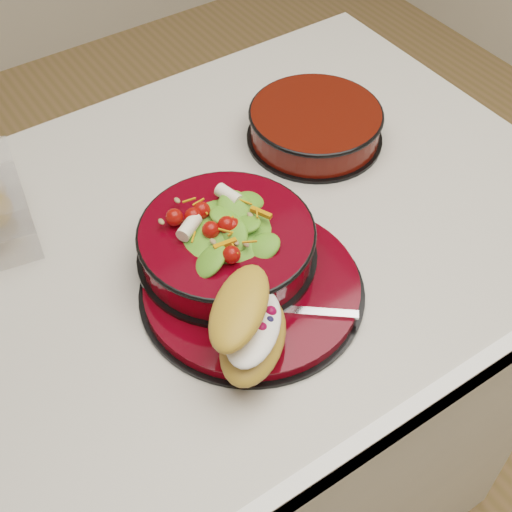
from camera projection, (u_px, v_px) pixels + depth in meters
island_counter at (184, 423)px, 1.29m from camera, size 1.24×0.74×0.90m
dinner_plate at (253, 288)px, 0.92m from camera, size 0.29×0.29×0.02m
salad_bowl at (226, 237)px, 0.91m from camera, size 0.24×0.24×0.10m
croissant at (250, 325)px, 0.82m from camera, size 0.15×0.16×0.08m
fork at (288, 310)px, 0.88m from camera, size 0.14×0.11×0.00m
extra_bowl at (315, 124)px, 1.11m from camera, size 0.22×0.22×0.05m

